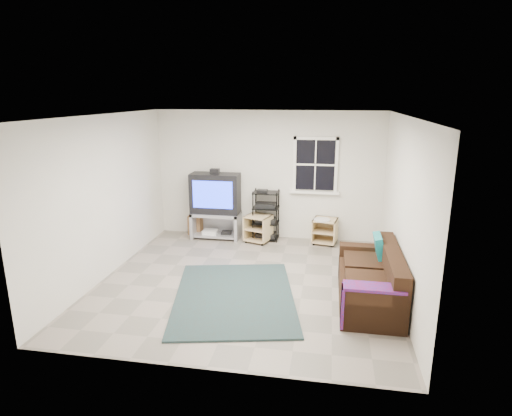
% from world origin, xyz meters
% --- Properties ---
extents(room, '(4.60, 4.62, 4.60)m').
position_xyz_m(room, '(0.95, 2.27, 1.48)').
color(room, gray).
rests_on(room, ground).
extents(tv_unit, '(0.99, 0.49, 1.45)m').
position_xyz_m(tv_unit, '(-1.04, 2.03, 0.80)').
color(tv_unit, '#A3A3AB').
rests_on(tv_unit, ground).
extents(av_rack, '(0.52, 0.38, 1.04)m').
position_xyz_m(av_rack, '(-0.01, 2.09, 0.45)').
color(av_rack, black).
rests_on(av_rack, ground).
extents(side_table_left, '(0.58, 0.58, 0.55)m').
position_xyz_m(side_table_left, '(-0.12, 1.96, 0.29)').
color(side_table_left, '#D3BA82').
rests_on(side_table_left, ground).
extents(side_table_right, '(0.53, 0.53, 0.53)m').
position_xyz_m(side_table_right, '(1.19, 2.07, 0.29)').
color(side_table_right, '#D3BA82').
rests_on(side_table_right, ground).
extents(sofa, '(0.82, 1.86, 0.85)m').
position_xyz_m(sofa, '(1.90, -0.35, 0.30)').
color(sofa, black).
rests_on(sofa, ground).
extents(shag_rug, '(2.17, 2.67, 0.03)m').
position_xyz_m(shag_rug, '(-0.07, -0.57, 0.01)').
color(shag_rug, black).
rests_on(shag_rug, ground).
extents(paper_bag, '(0.30, 0.21, 0.41)m').
position_xyz_m(paper_bag, '(-1.53, 2.16, 0.20)').
color(paper_bag, '#946442').
rests_on(paper_bag, ground).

